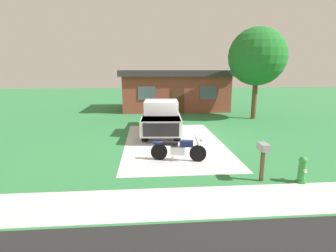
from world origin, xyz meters
TOP-DOWN VIEW (x-y plane):
  - ground_plane at (0.00, 0.00)m, footprint 80.00×80.00m
  - driveway_pad at (0.00, 0.00)m, footprint 4.77×8.40m
  - sidewalk_strip at (0.00, -6.00)m, footprint 36.00×1.80m
  - motorcycle at (-0.07, -2.64)m, footprint 2.19×0.81m
  - pickup_truck at (-0.49, 2.25)m, footprint 2.33×5.73m
  - fire_hydrant at (3.61, -5.02)m, footprint 0.32×0.40m
  - mailbox at (2.38, -4.79)m, footprint 0.26×0.48m
  - shade_tree at (6.55, 6.12)m, footprint 4.07×4.07m
  - neighbor_house at (1.24, 11.34)m, footprint 9.60×5.60m

SIDE VIEW (x-z plane):
  - ground_plane at x=0.00m, z-range 0.00..0.00m
  - driveway_pad at x=0.00m, z-range 0.00..0.01m
  - sidewalk_strip at x=0.00m, z-range 0.00..0.01m
  - fire_hydrant at x=3.61m, z-range -0.01..0.86m
  - motorcycle at x=-0.07m, z-range -0.07..1.02m
  - pickup_truck at x=-0.49m, z-range 0.00..1.90m
  - mailbox at x=2.38m, z-range 0.35..1.61m
  - neighbor_house at x=1.24m, z-range 0.04..3.54m
  - shade_tree at x=6.55m, z-range 1.19..7.69m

